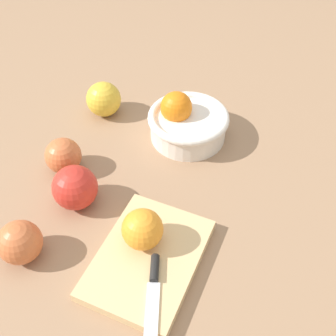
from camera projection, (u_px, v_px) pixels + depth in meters
The scene contains 9 objects.
ground_plane at pixel (136, 189), 0.80m from camera, with size 2.40×2.40×0.00m, color #997556.
bowl at pixel (187, 122), 0.88m from camera, with size 0.17×0.17×0.10m.
cutting_board at pixel (148, 259), 0.68m from camera, with size 0.22×0.16×0.02m, color #DBB77F.
orange_on_board at pixel (142, 229), 0.67m from camera, with size 0.07×0.07×0.07m, color orange.
knife at pixel (153, 288), 0.63m from camera, with size 0.16×0.04×0.01m.
apple_front_right at pixel (20, 242), 0.67m from camera, with size 0.07×0.07×0.07m, color #CC6638.
apple_front_left at pixel (104, 99), 0.93m from camera, with size 0.08×0.08×0.08m, color gold.
apple_front_right_2 at pixel (75, 188), 0.74m from camera, with size 0.08×0.08×0.08m, color red.
apple_front_left_2 at pixel (63, 156), 0.81m from camera, with size 0.07×0.07×0.07m, color #CC6638.
Camera 1 is at (0.51, 0.15, 0.60)m, focal length 43.94 mm.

